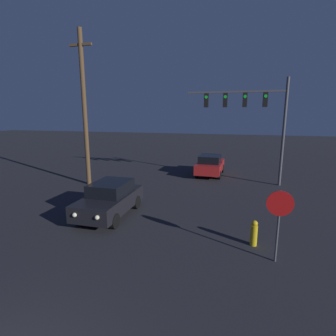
{
  "coord_description": "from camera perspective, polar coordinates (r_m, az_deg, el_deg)",
  "views": [
    {
      "loc": [
        3.9,
        -1.81,
        4.57
      ],
      "look_at": [
        0.0,
        12.24,
        1.56
      ],
      "focal_mm": 28.0,
      "sensor_mm": 36.0,
      "label": 1
    }
  ],
  "objects": [
    {
      "name": "car_near",
      "position": [
        12.25,
        -12.51,
        -6.54
      ],
      "size": [
        1.85,
        3.97,
        1.55
      ],
      "rotation": [
        0.0,
        0.0,
        3.15
      ],
      "color": "black",
      "rests_on": "ground_plane"
    },
    {
      "name": "car_far",
      "position": [
        20.09,
        9.14,
        0.71
      ],
      "size": [
        1.9,
        3.99,
        1.55
      ],
      "rotation": [
        0.0,
        0.0,
        -0.02
      ],
      "color": "#B21E1E",
      "rests_on": "ground_plane"
    },
    {
      "name": "traffic_signal_mast",
      "position": [
        17.91,
        17.97,
        11.75
      ],
      "size": [
        6.23,
        0.3,
        6.78
      ],
      "color": "#4C4C51",
      "rests_on": "ground_plane"
    },
    {
      "name": "stop_sign",
      "position": [
        8.74,
        23.06,
        -8.9
      ],
      "size": [
        0.79,
        0.07,
        2.32
      ],
      "color": "#4C4C51",
      "rests_on": "ground_plane"
    },
    {
      "name": "utility_pole",
      "position": [
        17.69,
        -17.73,
        12.38
      ],
      "size": [
        1.49,
        0.28,
        9.61
      ],
      "color": "brown",
      "rests_on": "ground_plane"
    },
    {
      "name": "fire_hydrant",
      "position": [
        9.96,
        18.2,
        -13.31
      ],
      "size": [
        0.24,
        0.24,
        0.93
      ],
      "color": "gold",
      "rests_on": "ground_plane"
    }
  ]
}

